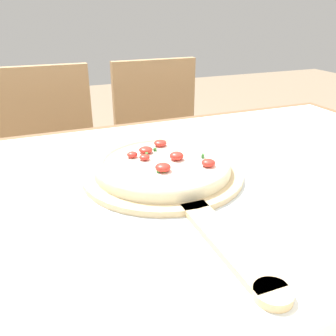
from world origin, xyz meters
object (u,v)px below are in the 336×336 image
Objects in this scene: chair_left at (52,164)px; chair_right at (162,148)px; pizza_peel at (168,179)px; pizza at (163,165)px.

chair_right is at bearing 1.06° from chair_left.
chair_left reaches higher than pizza_peel.
pizza is 0.88m from chair_right.
chair_left and chair_right have the same top height.
chair_right is (0.48, 0.00, 0.00)m from chair_left.
chair_left reaches higher than pizza.
pizza reaches higher than pizza_peel.
chair_right reaches higher than pizza_peel.
pizza_peel is at bearing -90.52° from pizza.
pizza_peel is at bearing -110.32° from chair_right.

